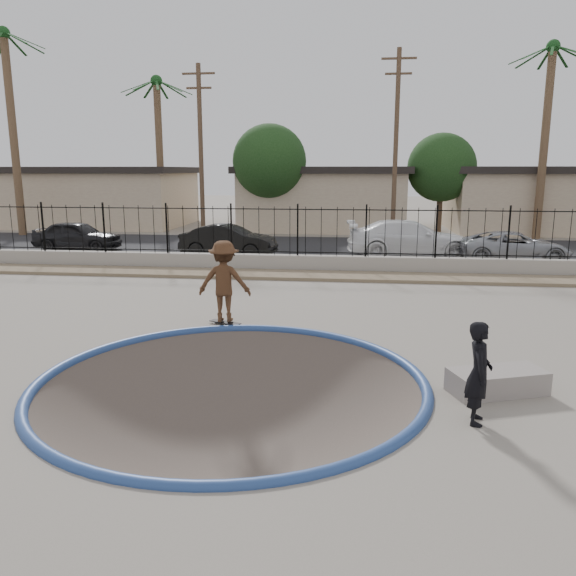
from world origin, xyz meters
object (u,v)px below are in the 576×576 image
at_px(skateboard, 225,322).
at_px(videographer, 479,373).
at_px(skater, 224,285).
at_px(car_a, 77,235).
at_px(car_c, 410,238).
at_px(car_b, 228,240).
at_px(car_d, 514,247).
at_px(concrete_ledge, 497,381).

distance_m(skateboard, videographer, 6.99).
bearing_deg(skater, skateboard, -92.39).
relative_size(skater, skateboard, 2.32).
height_order(car_a, car_c, car_c).
height_order(skater, car_c, skater).
relative_size(car_b, car_c, 0.77).
bearing_deg(car_b, car_c, -79.35).
height_order(car_b, car_d, car_b).
bearing_deg(concrete_ledge, skater, 146.91).
bearing_deg(concrete_ledge, car_d, 74.46).
bearing_deg(car_b, videographer, -150.01).
bearing_deg(car_a, car_b, -95.29).
distance_m(car_c, car_d, 4.22).
height_order(videographer, car_b, videographer).
bearing_deg(car_d, concrete_ledge, 161.49).
xyz_separation_m(car_c, car_d, (4.12, -0.88, -0.17)).
bearing_deg(car_a, videographer, -136.34).
distance_m(skater, car_d, 14.35).
bearing_deg(videographer, car_b, 33.81).
xyz_separation_m(videographer, car_c, (0.45, 16.43, 0.04)).
bearing_deg(skater, car_a, -52.52).
xyz_separation_m(car_a, car_b, (7.42, -0.94, -0.00)).
bearing_deg(car_d, car_c, 74.98).
distance_m(skater, skateboard, 0.93).
height_order(car_c, car_d, car_c).
bearing_deg(car_a, car_c, -88.58).
xyz_separation_m(skater, skateboard, (0.00, 0.00, -0.93)).
bearing_deg(car_c, car_a, 85.15).
distance_m(concrete_ledge, car_c, 15.23).
xyz_separation_m(car_a, car_d, (19.35, -1.02, -0.07)).
bearing_deg(skateboard, car_b, 126.22).
relative_size(videographer, concrete_ledge, 0.98).
xyz_separation_m(car_b, car_d, (11.93, -0.08, -0.07)).
bearing_deg(car_d, skateboard, 135.26).
bearing_deg(concrete_ledge, skateboard, 146.91).
bearing_deg(skateboard, car_a, 153.68).
bearing_deg(car_d, car_a, 84.01).
relative_size(videographer, car_c, 0.29).
distance_m(videographer, car_a, 22.20).
bearing_deg(car_d, videographer, 160.64).
xyz_separation_m(concrete_ledge, car_b, (-7.94, 14.41, 0.52)).
distance_m(skater, car_b, 11.04).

